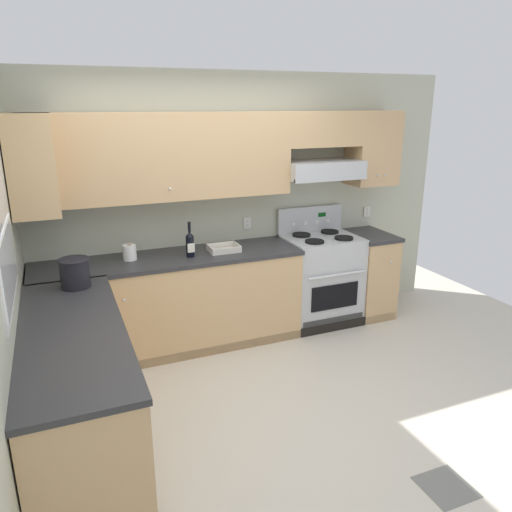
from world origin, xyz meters
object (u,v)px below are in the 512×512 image
Objects in this scene: stove at (320,278)px; bowl at (224,249)px; bucket at (75,272)px; paper_towel_roll at (130,252)px; wine_bottle at (190,244)px.

stove is 1.17m from bowl.
paper_towel_roll is (0.49, 0.54, -0.05)m from bucket.
stove is 1.53m from wine_bottle.
bowl is at bearing 19.18° from bucket.
stove is 3.70× the size of wine_bottle.
bucket is 0.73m from paper_towel_roll.
bowl is at bearing 7.99° from wine_bottle.
paper_towel_roll is (-1.94, 0.04, 0.50)m from stove.
bucket is (-2.43, -0.49, 0.55)m from stove.
wine_bottle reaches higher than bowl.
wine_bottle is 0.54m from paper_towel_roll.
paper_towel_roll is (-0.52, 0.12, -0.06)m from wine_bottle.
wine_bottle is 2.34× the size of paper_towel_roll.
bucket is at bearing -157.36° from wine_bottle.
paper_towel_roll is at bearing 47.80° from bucket.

